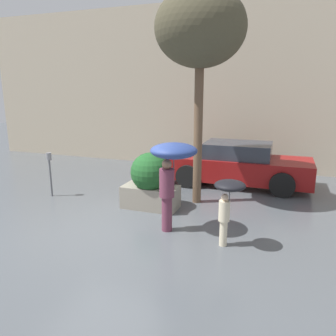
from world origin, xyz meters
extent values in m
plane|color=#51565B|center=(0.00, 0.00, 0.00)|extent=(40.00, 40.00, 0.00)
cube|color=#B7A88E|center=(0.00, 6.50, 3.00)|extent=(18.00, 0.30, 6.00)
cube|color=gray|center=(0.51, 1.49, 0.28)|extent=(1.41, 0.69, 0.57)
sphere|color=#1E5123|center=(0.51, 1.49, 0.93)|extent=(0.98, 0.98, 0.98)
cylinder|color=brown|center=(1.37, 0.33, 0.38)|extent=(0.22, 0.22, 0.76)
cylinder|color=brown|center=(1.37, 0.33, 1.06)|extent=(0.32, 0.32, 0.60)
sphere|color=#997056|center=(1.37, 0.33, 1.46)|extent=(0.21, 0.21, 0.21)
cylinder|color=#4C4C51|center=(1.51, 0.37, 1.41)|extent=(0.02, 0.02, 0.65)
ellipsoid|color=navy|center=(1.51, 0.37, 1.74)|extent=(0.96, 0.96, 0.31)
cylinder|color=beige|center=(2.63, 0.05, 0.26)|extent=(0.15, 0.15, 0.51)
cylinder|color=beige|center=(2.63, 0.05, 0.71)|extent=(0.21, 0.21, 0.40)
sphere|color=beige|center=(2.63, 0.05, 0.98)|extent=(0.14, 0.14, 0.14)
cylinder|color=#4C4C51|center=(2.73, 0.02, 0.98)|extent=(0.02, 0.02, 0.50)
ellipsoid|color=black|center=(2.73, 0.02, 1.23)|extent=(0.58, 0.58, 0.19)
cube|color=maroon|center=(2.26, 4.32, 0.54)|extent=(4.43, 1.67, 0.68)
cube|color=#2D333D|center=(2.26, 4.32, 1.11)|extent=(2.00, 1.41, 0.46)
cylinder|color=black|center=(0.89, 3.49, 0.35)|extent=(0.71, 0.22, 0.71)
cylinder|color=black|center=(0.88, 5.14, 0.35)|extent=(0.71, 0.22, 0.71)
cylinder|color=black|center=(3.63, 3.50, 0.35)|extent=(0.71, 0.22, 0.71)
cylinder|color=black|center=(3.62, 5.15, 0.35)|extent=(0.71, 0.22, 0.71)
cylinder|color=brown|center=(1.50, 2.30, 1.88)|extent=(0.22, 0.22, 3.76)
ellipsoid|color=#4C4733|center=(1.50, 2.30, 4.36)|extent=(2.20, 2.20, 1.87)
cylinder|color=#595B60|center=(-2.47, 1.39, 0.52)|extent=(0.05, 0.05, 1.04)
cylinder|color=gray|center=(-2.47, 1.39, 1.14)|extent=(0.14, 0.14, 0.20)
camera|label=1|loc=(3.61, -5.78, 2.97)|focal=35.00mm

